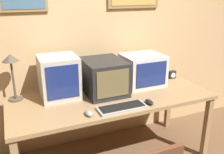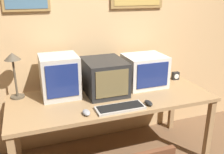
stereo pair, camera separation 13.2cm
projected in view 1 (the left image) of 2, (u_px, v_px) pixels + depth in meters
wall_back at (94, 31)px, 2.72m from camera, size 8.00×0.08×2.60m
desk at (112, 103)px, 2.49m from camera, size 1.99×0.79×0.73m
monitor_left at (59, 77)px, 2.40m from camera, size 0.36×0.36×0.41m
monitor_center at (104, 77)px, 2.52m from camera, size 0.39×0.48×0.34m
monitor_right at (142, 70)px, 2.73m from camera, size 0.43×0.38×0.34m
keyboard_main at (122, 107)px, 2.21m from camera, size 0.44×0.17×0.03m
mouse_near_keyboard at (149, 102)px, 2.31m from camera, size 0.06×0.11×0.04m
mouse_far_corner at (89, 113)px, 2.10m from camera, size 0.06×0.11×0.04m
desk_clock at (172, 75)px, 2.97m from camera, size 0.08×0.05×0.09m
desk_lamp at (11, 66)px, 2.29m from camera, size 0.15×0.15×0.45m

